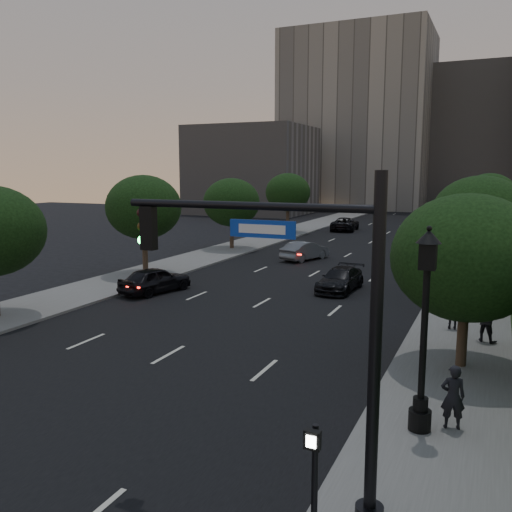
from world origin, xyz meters
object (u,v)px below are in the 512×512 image
at_px(street_lamp, 424,340).
at_px(sedan_far_right, 436,246).
at_px(sedan_mid_left, 305,251).
at_px(traffic_signal_mast, 319,343).
at_px(sedan_far_left, 345,224).
at_px(pedestrian_c, 453,312).
at_px(sedan_near_left, 155,280).
at_px(pedestrian_a, 453,397).
at_px(pedestrian_b, 487,318).
at_px(sedan_near_right, 340,279).

bearing_deg(street_lamp, sedan_far_right, 95.17).
bearing_deg(sedan_mid_left, traffic_signal_mast, 127.73).
bearing_deg(traffic_signal_mast, sedan_far_left, 104.20).
distance_m(sedan_mid_left, pedestrian_c, 19.89).
relative_size(sedan_mid_left, sedan_far_left, 0.80).
xyz_separation_m(traffic_signal_mast, sedan_near_left, (-14.76, 15.79, -2.91)).
bearing_deg(pedestrian_a, sedan_mid_left, -78.16).
distance_m(street_lamp, sedan_near_left, 19.93).
xyz_separation_m(traffic_signal_mast, street_lamp, (1.47, 4.39, -1.04)).
bearing_deg(traffic_signal_mast, pedestrian_b, 77.76).
relative_size(sedan_near_left, sedan_near_right, 0.96).
bearing_deg(sedan_far_left, sedan_near_left, 83.35).
height_order(street_lamp, pedestrian_b, street_lamp).
xyz_separation_m(traffic_signal_mast, sedan_far_right, (-1.50, 37.22, -2.89)).
distance_m(sedan_near_left, sedan_far_right, 25.20).
relative_size(sedan_near_left, pedestrian_b, 2.35).
height_order(traffic_signal_mast, sedan_near_left, traffic_signal_mast).
distance_m(sedan_near_right, pedestrian_c, 9.03).
distance_m(street_lamp, sedan_near_right, 17.65).
bearing_deg(street_lamp, sedan_far_left, 107.08).
distance_m(street_lamp, sedan_far_right, 33.01).
height_order(sedan_mid_left, sedan_far_left, sedan_far_left).
xyz_separation_m(pedestrian_b, pedestrian_c, (-1.35, 1.25, -0.19)).
bearing_deg(sedan_mid_left, sedan_near_left, 92.53).
relative_size(sedan_near_right, pedestrian_c, 3.04).
relative_size(traffic_signal_mast, sedan_far_left, 1.24).
relative_size(sedan_far_right, pedestrian_a, 2.60).
bearing_deg(sedan_far_right, sedan_near_left, -120.25).
distance_m(sedan_mid_left, pedestrian_b, 21.71).
bearing_deg(sedan_near_right, street_lamp, -65.33).
xyz_separation_m(street_lamp, pedestrian_c, (0.07, 10.19, -1.72)).
distance_m(sedan_far_left, pedestrian_c, 40.36).
distance_m(street_lamp, sedan_far_left, 50.00).
height_order(sedan_mid_left, sedan_far_right, sedan_far_right).
xyz_separation_m(street_lamp, sedan_far_left, (-14.67, 47.76, -1.85)).
xyz_separation_m(sedan_near_left, pedestrian_a, (17.00, -10.95, 0.27)).
distance_m(sedan_near_right, sedan_far_right, 16.98).
relative_size(street_lamp, sedan_near_left, 1.25).
distance_m(traffic_signal_mast, sedan_near_left, 21.81).
bearing_deg(pedestrian_b, traffic_signal_mast, 101.99).
xyz_separation_m(street_lamp, sedan_far_right, (-2.97, 32.83, -1.85)).
relative_size(sedan_mid_left, pedestrian_c, 2.96).
relative_size(traffic_signal_mast, sedan_mid_left, 1.54).
relative_size(traffic_signal_mast, sedan_near_left, 1.56).
bearing_deg(sedan_far_right, pedestrian_a, -81.91).
bearing_deg(pedestrian_c, street_lamp, 81.19).
xyz_separation_m(sedan_near_left, sedan_far_left, (1.56, 36.36, 0.02)).
relative_size(street_lamp, pedestrian_c, 3.67).
xyz_separation_m(sedan_near_right, pedestrian_a, (7.40, -15.79, 0.36)).
height_order(street_lamp, sedan_mid_left, street_lamp).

